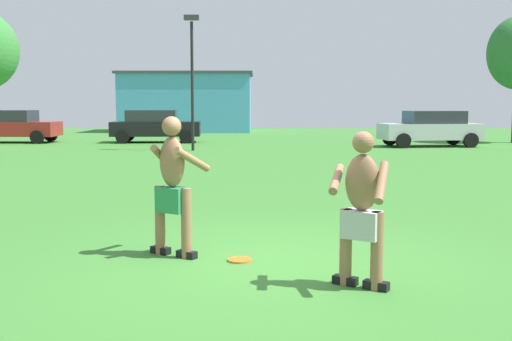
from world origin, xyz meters
name	(u,v)px	position (x,y,z in m)	size (l,w,h in m)	color
ground_plane	(266,262)	(0.00, 0.00, 0.00)	(80.00, 80.00, 0.00)	#38752D
player_near	(171,182)	(-1.18, 0.33, 0.93)	(0.79, 0.79, 1.75)	black
player_in_gray	(360,206)	(0.94, -0.99, 0.86)	(0.66, 0.79, 1.63)	black
frisbee	(238,260)	(-0.35, 0.07, 0.01)	(0.29, 0.29, 0.03)	orange
car_silver_near_post	(429,128)	(7.61, 19.89, 0.82)	(4.46, 2.38, 1.58)	silver
car_black_mid_lot	(153,126)	(-5.10, 22.76, 0.82)	(4.39, 2.22, 1.58)	black
car_red_far_end	(10,126)	(-12.06, 22.60, 0.82)	(4.34, 2.10, 1.58)	maroon
lamp_post	(190,67)	(-2.71, 17.55, 3.34)	(0.60, 0.24, 5.40)	black
outbuilding_behind_lot	(186,102)	(-4.83, 34.72, 1.99)	(8.91, 5.69, 3.98)	#4C9ED1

